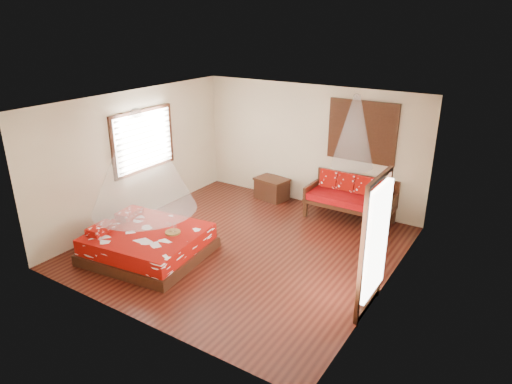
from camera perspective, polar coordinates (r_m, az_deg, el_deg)
room at (r=8.40m, az=-1.69°, el=1.62°), size 5.54×5.54×2.84m
bed at (r=8.78m, az=-13.39°, el=-6.26°), size 2.22×2.05×0.63m
daybed at (r=10.18m, az=11.83°, el=-0.54°), size 1.88×0.84×0.97m
storage_chest at (r=11.14m, az=1.99°, el=0.45°), size 0.85×0.68×0.53m
shutter_panel at (r=10.06m, az=13.11°, el=7.36°), size 1.52×0.06×1.32m
window_left at (r=10.16m, az=-13.87°, el=6.26°), size 0.10×1.74×1.34m
glazed_door at (r=6.94m, az=14.41°, el=-6.49°), size 0.08×1.02×2.16m
wine_tray at (r=8.48m, az=-10.38°, el=-4.70°), size 0.28×0.28×0.23m
mosquito_net_main at (r=8.17m, az=-14.23°, el=3.73°), size 1.86×1.86×1.80m
mosquito_net_daybed at (r=9.61m, az=12.19°, el=7.41°), size 0.88×0.88×1.50m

